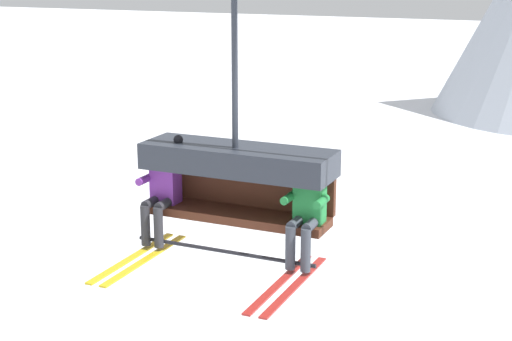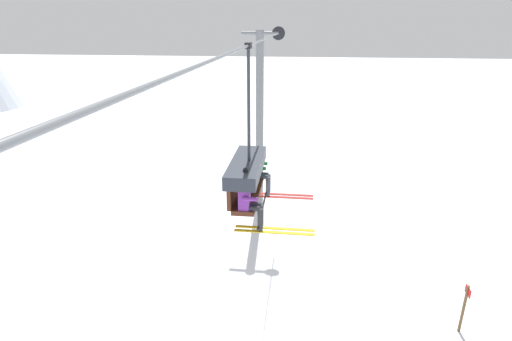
# 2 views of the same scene
# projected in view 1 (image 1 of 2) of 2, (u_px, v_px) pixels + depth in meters

# --- Properties ---
(chairlift_chair) EXTENTS (2.24, 0.74, 3.68)m
(chairlift_chair) POSITION_uv_depth(u_px,v_px,m) (238.00, 169.00, 8.94)
(chairlift_chair) COLOR #512819
(skier_purple) EXTENTS (0.48, 1.70, 1.34)m
(skier_purple) POSITION_uv_depth(u_px,v_px,m) (161.00, 190.00, 9.19)
(skier_purple) COLOR purple
(skier_green) EXTENTS (0.46, 1.70, 1.23)m
(skier_green) POSITION_uv_depth(u_px,v_px,m) (306.00, 211.00, 8.48)
(skier_green) COLOR #23843D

